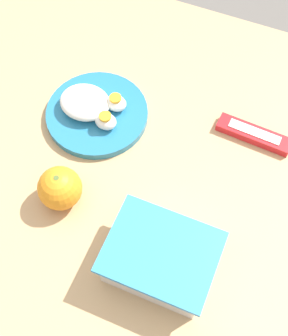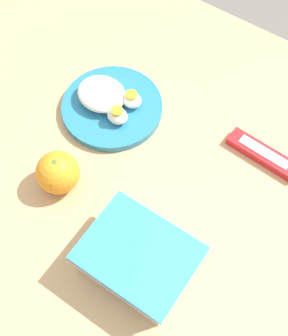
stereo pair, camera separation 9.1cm
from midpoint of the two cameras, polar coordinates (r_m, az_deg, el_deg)
ground_plane at (r=1.67m, az=1.56°, el=-12.53°), size 10.00×10.00×0.00m
table at (r=1.05m, az=2.42°, el=-2.16°), size 1.29×0.93×0.77m
food_container at (r=0.83m, az=2.50°, el=-11.50°), size 0.19×0.15×0.08m
orange_fruit at (r=0.90m, az=-7.65°, el=-0.82°), size 0.08×0.08×0.08m
rice_plate at (r=1.01m, az=-1.56°, el=7.64°), size 0.22×0.22×0.06m
candy_bar at (r=0.99m, az=16.92°, el=1.36°), size 0.16×0.05×0.02m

